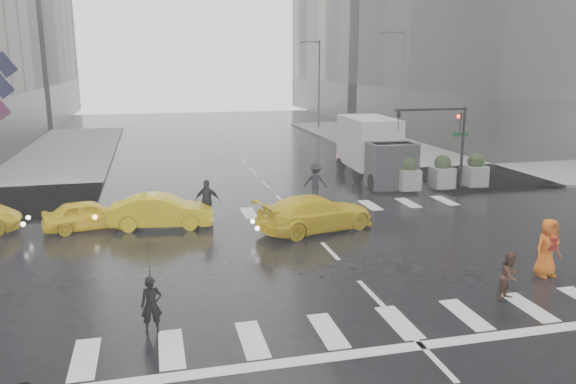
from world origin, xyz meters
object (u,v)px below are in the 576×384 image
object	(u,v)px
traffic_signal_pole	(447,132)
taxi_front	(88,215)
pedestrian_brown	(510,276)
box_truck	(374,148)
pedestrian_orange	(548,248)
taxi_mid	(162,211)

from	to	relation	value
traffic_signal_pole	taxi_front	world-z (taller)	traffic_signal_pole
traffic_signal_pole	pedestrian_brown	bearing A→B (deg)	-111.44
pedestrian_brown	box_truck	distance (m)	17.11
pedestrian_orange	taxi_mid	size ratio (longest dim) A/B	0.45
traffic_signal_pole	box_truck	size ratio (longest dim) A/B	0.66
taxi_front	box_truck	xyz separation A→B (m)	(15.31, 6.48, 1.31)
traffic_signal_pole	pedestrian_orange	size ratio (longest dim) A/B	2.33
pedestrian_brown	pedestrian_orange	distance (m)	2.65
taxi_mid	pedestrian_brown	bearing A→B (deg)	-127.75
pedestrian_brown	taxi_mid	distance (m)	13.91
pedestrian_orange	pedestrian_brown	bearing A→B (deg)	-157.79
pedestrian_brown	taxi_mid	xyz separation A→B (m)	(-9.71, 9.96, -0.02)
pedestrian_orange	taxi_front	bearing A→B (deg)	141.06
pedestrian_brown	pedestrian_orange	size ratio (longest dim) A/B	0.75
traffic_signal_pole	taxi_front	bearing A→B (deg)	-170.62
taxi_front	box_truck	bearing A→B (deg)	-78.42
taxi_front	traffic_signal_pole	bearing A→B (deg)	-91.97
box_truck	pedestrian_brown	bearing A→B (deg)	-96.18
pedestrian_orange	taxi_front	xyz separation A→B (m)	(-14.97, 9.07, -0.35)
pedestrian_orange	box_truck	bearing A→B (deg)	81.00
pedestrian_brown	taxi_mid	size ratio (longest dim) A/B	0.34
taxi_mid	pedestrian_orange	bearing A→B (deg)	-117.79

